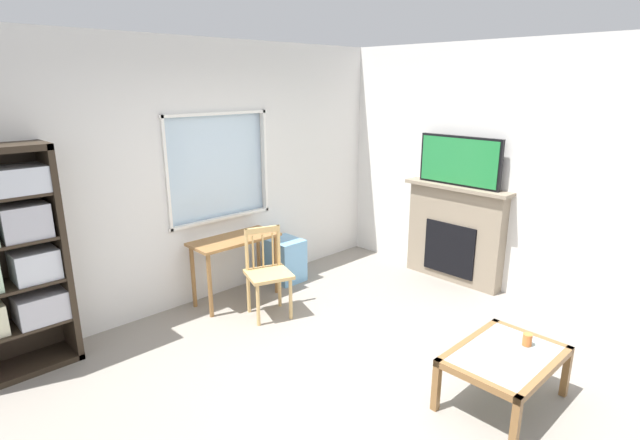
% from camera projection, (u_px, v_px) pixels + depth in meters
% --- Properties ---
extents(ground, '(5.93, 5.68, 0.02)m').
position_uv_depth(ground, '(363.00, 384.00, 3.87)').
color(ground, gray).
extents(wall_back_with_window, '(4.93, 0.15, 2.74)m').
position_uv_depth(wall_back_with_window, '(196.00, 175.00, 5.10)').
color(wall_back_with_window, silver).
rests_on(wall_back_with_window, ground).
extents(wall_right, '(0.12, 4.88, 2.74)m').
position_uv_depth(wall_right, '(523.00, 173.00, 5.18)').
color(wall_right, silver).
rests_on(wall_right, ground).
extents(bookshelf, '(0.90, 0.38, 1.85)m').
position_uv_depth(bookshelf, '(0.00, 258.00, 3.78)').
color(bookshelf, '#2D2319').
rests_on(bookshelf, ground).
extents(desk_under_window, '(0.95, 0.43, 0.71)m').
position_uv_depth(desk_under_window, '(235.00, 249.00, 5.21)').
color(desk_under_window, olive).
rests_on(desk_under_window, ground).
extents(wooden_chair, '(0.53, 0.52, 0.90)m').
position_uv_depth(wooden_chair, '(267.00, 272.00, 4.90)').
color(wooden_chair, tan).
rests_on(wooden_chair, ground).
extents(plastic_drawer_unit, '(0.35, 0.40, 0.51)m').
position_uv_depth(plastic_drawer_unit, '(285.00, 260.00, 5.82)').
color(plastic_drawer_unit, '#72ADDB').
rests_on(plastic_drawer_unit, ground).
extents(fireplace, '(0.26, 1.29, 1.16)m').
position_uv_depth(fireplace, '(454.00, 233.00, 5.75)').
color(fireplace, gray).
rests_on(fireplace, ground).
extents(tv, '(0.06, 1.00, 0.56)m').
position_uv_depth(tv, '(459.00, 161.00, 5.50)').
color(tv, black).
rests_on(tv, fireplace).
extents(coffee_table, '(0.90, 0.64, 0.41)m').
position_uv_depth(coffee_table, '(505.00, 361.00, 3.55)').
color(coffee_table, '#8C9E99').
rests_on(coffee_table, ground).
extents(sippy_cup, '(0.07, 0.07, 0.09)m').
position_uv_depth(sippy_cup, '(527.00, 340.00, 3.63)').
color(sippy_cup, orange).
rests_on(sippy_cup, coffee_table).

